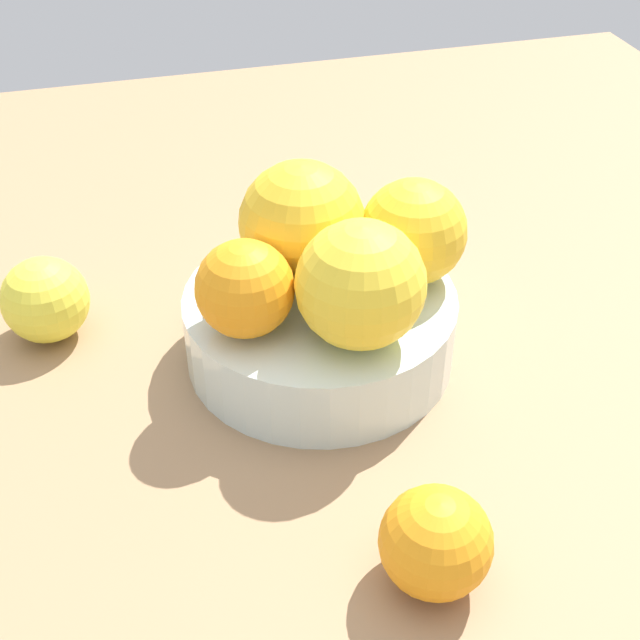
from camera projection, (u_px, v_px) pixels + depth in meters
The scene contains 8 objects.
ground_plane at pixel (320, 365), 63.04cm from camera, with size 110.00×110.00×2.00cm, color #997551.
fruit_bowl at pixel (320, 327), 60.91cm from camera, with size 18.99×18.99×5.24cm.
orange_in_bowl_0 at pixel (302, 223), 58.49cm from camera, with size 8.67×8.67×8.67cm, color yellow.
orange_in_bowl_1 at pixel (361, 285), 53.17cm from camera, with size 8.25×8.25×8.25cm, color yellow.
orange_in_bowl_2 at pixel (413, 232), 58.83cm from camera, with size 7.40×7.40×7.40cm, color yellow.
orange_in_bowl_3 at pixel (245, 289), 54.42cm from camera, with size 6.39×6.39×6.39cm, color orange.
orange_loose_0 at pixel (436, 542), 45.47cm from camera, with size 6.13×6.13×6.13cm, color orange.
orange_loose_1 at pixel (45, 300), 62.36cm from camera, with size 6.34×6.34×6.34cm, color yellow.
Camera 1 is at (46.25, -12.36, 40.15)cm, focal length 48.45 mm.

